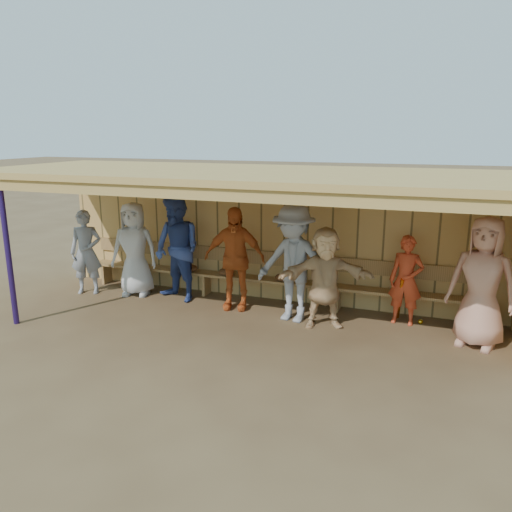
% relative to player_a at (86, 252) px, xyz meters
% --- Properties ---
extents(ground, '(90.00, 90.00, 0.00)m').
position_rel_player_a_xyz_m(ground, '(3.52, -0.37, -0.82)').
color(ground, brown).
rests_on(ground, ground).
extents(player_a, '(0.71, 0.59, 1.65)m').
position_rel_player_a_xyz_m(player_a, '(0.00, 0.00, 0.00)').
color(player_a, gray).
rests_on(player_a, ground).
extents(player_b, '(1.00, 0.77, 1.81)m').
position_rel_player_a_xyz_m(player_b, '(0.93, 0.25, 0.08)').
color(player_b, silver).
rests_on(player_b, ground).
extents(player_c, '(1.15, 1.03, 1.97)m').
position_rel_player_a_xyz_m(player_c, '(1.88, 0.23, 0.16)').
color(player_c, '#324589').
rests_on(player_c, ground).
extents(player_d, '(1.14, 0.63, 1.84)m').
position_rel_player_a_xyz_m(player_d, '(3.04, 0.18, 0.10)').
color(player_d, '#CD5820').
rests_on(player_d, ground).
extents(player_e, '(1.38, 0.94, 1.97)m').
position_rel_player_a_xyz_m(player_e, '(4.18, -0.04, 0.16)').
color(player_e, gray).
rests_on(player_e, ground).
extents(player_f, '(1.60, 0.99, 1.64)m').
position_rel_player_a_xyz_m(player_f, '(4.73, -0.13, -0.00)').
color(player_f, '#E0B37E').
rests_on(player_f, ground).
extents(player_g, '(0.57, 0.40, 1.48)m').
position_rel_player_a_xyz_m(player_g, '(5.95, 0.44, -0.08)').
color(player_g, '#D14221').
rests_on(player_g, ground).
extents(player_h, '(1.09, 0.88, 1.95)m').
position_rel_player_a_xyz_m(player_h, '(7.03, -0.11, 0.15)').
color(player_h, tan).
rests_on(player_h, ground).
extents(dugout_structure, '(8.80, 3.20, 2.50)m').
position_rel_player_a_xyz_m(dugout_structure, '(3.91, 0.32, 0.87)').
color(dugout_structure, tan).
rests_on(dugout_structure, ground).
extents(bench, '(7.60, 0.34, 0.93)m').
position_rel_player_a_xyz_m(bench, '(3.52, 0.75, -0.30)').
color(bench, '#A67D47').
rests_on(bench, ground).
extents(dugout_equipment, '(5.43, 0.62, 0.80)m').
position_rel_player_a_xyz_m(dugout_equipment, '(3.37, 0.62, -0.33)').
color(dugout_equipment, orange).
rests_on(dugout_equipment, ground).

